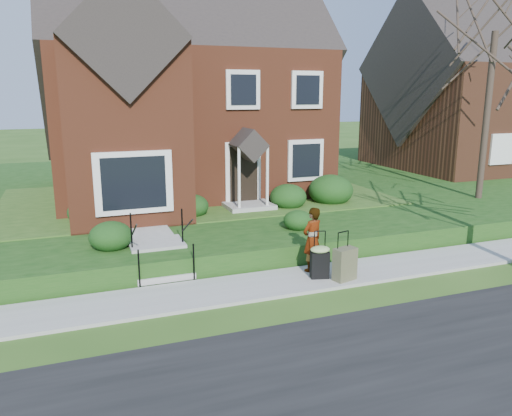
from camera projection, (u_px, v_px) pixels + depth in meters
name	position (u px, v px, depth m)	size (l,w,h in m)	color
ground	(278.00, 285.00, 11.99)	(120.00, 120.00, 0.00)	#2D5119
street	(409.00, 402.00, 7.43)	(60.00, 6.00, 0.01)	black
sidewalk	(278.00, 283.00, 11.98)	(60.00, 1.60, 0.08)	#9E9B93
terrace	(265.00, 185.00, 23.24)	(44.00, 20.00, 0.60)	#163E10
walkway	(142.00, 220.00, 15.55)	(1.20, 6.00, 0.06)	#9E9B93
main_house	(178.00, 73.00, 19.50)	(10.40, 10.20, 9.40)	brown
neighbour_house	(476.00, 78.00, 26.32)	(9.40, 8.00, 9.20)	brown
front_steps	(160.00, 255.00, 12.71)	(1.40, 2.02, 1.50)	#9E9B93
foundation_shrubs	(241.00, 200.00, 16.37)	(9.83, 4.24, 1.13)	black
woman	(312.00, 239.00, 12.53)	(0.60, 0.40, 1.65)	#999999
suitcase_black	(320.00, 260.00, 12.11)	(0.57, 0.51, 1.18)	black
suitcase_olive	(345.00, 264.00, 12.00)	(0.61, 0.44, 1.20)	brown
tree_gap	(497.00, 14.00, 17.49)	(6.60, 6.60, 9.43)	#4B3A2D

